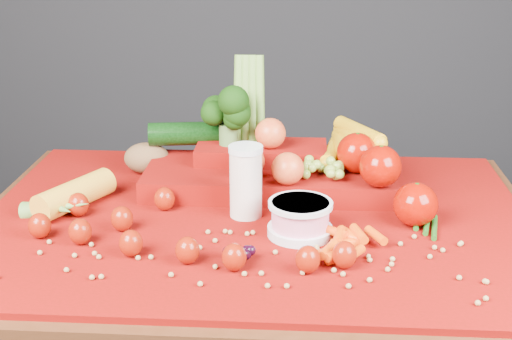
# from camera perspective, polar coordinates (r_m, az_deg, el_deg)

# --- Properties ---
(table) EXTENTS (1.10, 0.80, 0.75)m
(table) POSITION_cam_1_polar(r_m,az_deg,el_deg) (1.42, -0.05, -7.67)
(table) COLOR #32190B
(table) RESTS_ON ground
(red_cloth) EXTENTS (1.05, 0.75, 0.01)m
(red_cloth) POSITION_cam_1_polar(r_m,az_deg,el_deg) (1.38, -0.05, -3.96)
(red_cloth) COLOR #750304
(red_cloth) RESTS_ON table
(milk_glass) EXTENTS (0.07, 0.07, 0.14)m
(milk_glass) POSITION_cam_1_polar(r_m,az_deg,el_deg) (1.35, -0.82, -0.70)
(milk_glass) COLOR beige
(milk_glass) RESTS_ON red_cloth
(yogurt_bowl) EXTENTS (0.12, 0.12, 0.06)m
(yogurt_bowl) POSITION_cam_1_polar(r_m,az_deg,el_deg) (1.29, 3.56, -3.80)
(yogurt_bowl) COLOR silver
(yogurt_bowl) RESTS_ON red_cloth
(strawberry_scatter) EXTENTS (0.58, 0.28, 0.05)m
(strawberry_scatter) POSITION_cam_1_polar(r_m,az_deg,el_deg) (1.26, -7.31, -4.92)
(strawberry_scatter) COLOR maroon
(strawberry_scatter) RESTS_ON red_cloth
(dark_grape_cluster) EXTENTS (0.06, 0.05, 0.03)m
(dark_grape_cluster) POSITION_cam_1_polar(r_m,az_deg,el_deg) (1.20, -1.62, -6.72)
(dark_grape_cluster) COLOR black
(dark_grape_cluster) RESTS_ON red_cloth
(soybean_scatter) EXTENTS (0.84, 0.24, 0.01)m
(soybean_scatter) POSITION_cam_1_polar(r_m,az_deg,el_deg) (1.19, -0.70, -7.40)
(soybean_scatter) COLOR #A78348
(soybean_scatter) RESTS_ON red_cloth
(corn_ear) EXTENTS (0.24, 0.26, 0.06)m
(corn_ear) POSITION_cam_1_polar(r_m,az_deg,el_deg) (1.43, -15.26, -2.62)
(corn_ear) COLOR gold
(corn_ear) RESTS_ON red_cloth
(potato) EXTENTS (0.10, 0.07, 0.07)m
(potato) POSITION_cam_1_polar(r_m,az_deg,el_deg) (1.61, -8.72, 0.94)
(potato) COLOR brown
(potato) RESTS_ON red_cloth
(baby_carrot_pile) EXTENTS (0.17, 0.17, 0.03)m
(baby_carrot_pile) POSITION_cam_1_polar(r_m,az_deg,el_deg) (1.24, 7.66, -5.95)
(baby_carrot_pile) COLOR #E14407
(baby_carrot_pile) RESTS_ON red_cloth
(green_bean_pile) EXTENTS (0.14, 0.12, 0.01)m
(green_bean_pile) POSITION_cam_1_polar(r_m,az_deg,el_deg) (1.38, 13.38, -3.96)
(green_bean_pile) COLOR #195112
(green_bean_pile) RESTS_ON red_cloth
(produce_mound) EXTENTS (0.60, 0.37, 0.27)m
(produce_mound) POSITION_cam_1_polar(r_m,az_deg,el_deg) (1.49, 2.27, 0.65)
(produce_mound) COLOR #750304
(produce_mound) RESTS_ON red_cloth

